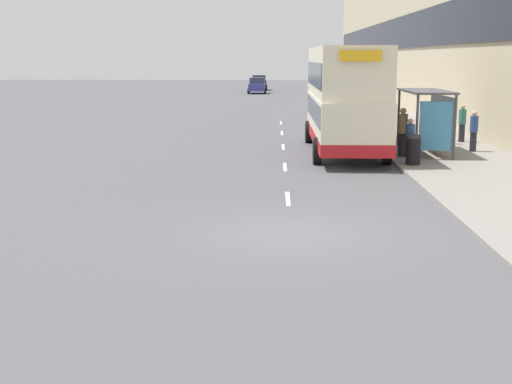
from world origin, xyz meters
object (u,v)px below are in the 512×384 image
object	(u,v)px
car_1	(259,83)
pedestrian_at_shelter	(474,131)
pedestrian_3	(462,123)
litter_bin	(413,150)
pedestrian_4	(403,132)
bus_shelter	(432,110)
pedestrian_1	(410,140)
car_0	(257,86)
double_decker_bus_near	(345,97)
pedestrian_2	(445,125)

from	to	relation	value
car_1	pedestrian_at_shelter	bearing A→B (deg)	99.81
pedestrian_3	litter_bin	world-z (taller)	pedestrian_3
pedestrian_4	bus_shelter	bearing A→B (deg)	31.75
car_1	pedestrian_4	distance (m)	59.41
pedestrian_1	pedestrian_4	xyz separation A→B (m)	(0.04, 1.80, 0.13)
bus_shelter	car_1	xyz separation A→B (m)	(-8.05, 58.25, -1.00)
car_0	pedestrian_1	bearing A→B (deg)	97.36
pedestrian_4	litter_bin	xyz separation A→B (m)	(0.02, -2.19, -0.42)
pedestrian_at_shelter	pedestrian_4	xyz separation A→B (m)	(-3.14, -1.51, 0.11)
car_0	pedestrian_4	bearing A→B (deg)	97.67
double_decker_bus_near	car_1	size ratio (longest dim) A/B	2.56
car_0	pedestrian_at_shelter	distance (m)	50.55
car_0	pedestrian_4	xyz separation A→B (m)	(6.88, -51.06, 0.24)
pedestrian_3	pedestrian_2	bearing A→B (deg)	-140.03
double_decker_bus_near	pedestrian_2	bearing A→B (deg)	23.79
pedestrian_1	pedestrian_3	bearing A→B (deg)	61.76
double_decker_bus_near	pedestrian_1	world-z (taller)	double_decker_bus_near
car_1	litter_bin	distance (m)	61.59
bus_shelter	car_0	distance (m)	50.96
bus_shelter	car_1	world-z (taller)	bus_shelter
pedestrian_4	litter_bin	bearing A→B (deg)	-89.59
pedestrian_2	pedestrian_3	size ratio (longest dim) A/B	0.96
bus_shelter	pedestrian_3	bearing A→B (deg)	60.66
pedestrian_at_shelter	pedestrian_1	bearing A→B (deg)	-133.78
double_decker_bus_near	pedestrian_1	bearing A→B (deg)	-62.00
pedestrian_2	car_0	bearing A→B (deg)	101.33
car_1	pedestrian_3	distance (m)	55.16
bus_shelter	pedestrian_3	world-z (taller)	bus_shelter
litter_bin	bus_shelter	bearing A→B (deg)	67.54
car_1	pedestrian_1	size ratio (longest dim) A/B	2.54
pedestrian_1	pedestrian_4	distance (m)	1.81
car_1	pedestrian_4	size ratio (longest dim) A/B	2.20
car_1	pedestrian_1	bearing A→B (deg)	96.35
bus_shelter	litter_bin	size ratio (longest dim) A/B	4.00
bus_shelter	pedestrian_1	xyz separation A→B (m)	(-1.28, -2.57, -0.91)
pedestrian_3	car_0	bearing A→B (deg)	102.68
bus_shelter	double_decker_bus_near	world-z (taller)	double_decker_bus_near
pedestrian_at_shelter	pedestrian_2	xyz separation A→B (m)	(-0.58, 2.51, -0.02)
pedestrian_1	pedestrian_3	size ratio (longest dim) A/B	0.96
car_1	litter_bin	bearing A→B (deg)	96.36
pedestrian_3	bus_shelter	bearing A→B (deg)	-119.34
bus_shelter	pedestrian_4	xyz separation A→B (m)	(-1.24, -0.77, -0.78)
pedestrian_4	car_1	bearing A→B (deg)	96.58
bus_shelter	pedestrian_3	xyz separation A→B (m)	(2.29, 4.07, -0.88)
double_decker_bus_near	bus_shelter	bearing A→B (deg)	-20.34
double_decker_bus_near	litter_bin	size ratio (longest dim) A/B	9.99
pedestrian_1	pedestrian_2	xyz separation A→B (m)	(2.60, 5.83, -0.00)
pedestrian_at_shelter	litter_bin	xyz separation A→B (m)	(-3.12, -3.70, -0.31)
bus_shelter	pedestrian_4	size ratio (longest dim) A/B	2.25
double_decker_bus_near	pedestrian_4	xyz separation A→B (m)	(2.06, -1.99, -1.19)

